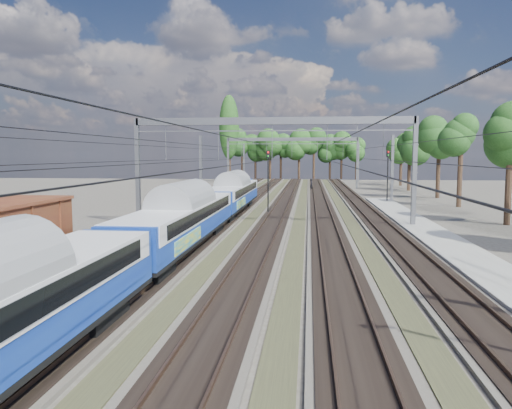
# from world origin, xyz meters

# --- Properties ---
(ground) EXTENTS (220.00, 220.00, 0.00)m
(ground) POSITION_xyz_m (0.00, 0.00, 0.00)
(ground) COLOR #47423A
(ground) RESTS_ON ground
(track_bed) EXTENTS (21.00, 130.00, 0.34)m
(track_bed) POSITION_xyz_m (-0.00, 45.00, 0.10)
(track_bed) COLOR #47423A
(track_bed) RESTS_ON ground
(platform) EXTENTS (3.00, 70.00, 0.30)m
(platform) POSITION_xyz_m (12.00, 20.00, 0.15)
(platform) COLOR gray
(platform) RESTS_ON ground
(catenary) EXTENTS (25.65, 130.00, 9.00)m
(catenary) POSITION_xyz_m (0.33, 52.69, 6.40)
(catenary) COLOR slate
(catenary) RESTS_ON ground
(tree_belt) EXTENTS (39.68, 99.06, 12.05)m
(tree_belt) POSITION_xyz_m (7.43, 92.71, 8.17)
(tree_belt) COLOR black
(tree_belt) RESTS_ON ground
(poplar) EXTENTS (4.40, 4.40, 19.04)m
(poplar) POSITION_xyz_m (-14.50, 98.00, 11.89)
(poplar) COLOR black
(poplar) RESTS_ON ground
(emu_train) EXTENTS (2.86, 60.63, 4.19)m
(emu_train) POSITION_xyz_m (-4.50, 17.58, 2.47)
(emu_train) COLOR black
(emu_train) RESTS_ON ground
(worker) EXTENTS (0.47, 0.72, 1.95)m
(worker) POSITION_xyz_m (3.50, 72.68, 0.98)
(worker) COLOR black
(worker) RESTS_ON ground
(signal_near) EXTENTS (0.41, 0.38, 6.35)m
(signal_near) POSITION_xyz_m (-1.03, 38.76, 4.02)
(signal_near) COLOR black
(signal_near) RESTS_ON ground
(signal_far) EXTENTS (0.42, 0.38, 6.46)m
(signal_far) POSITION_xyz_m (12.64, 51.08, 4.09)
(signal_far) COLOR black
(signal_far) RESTS_ON ground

